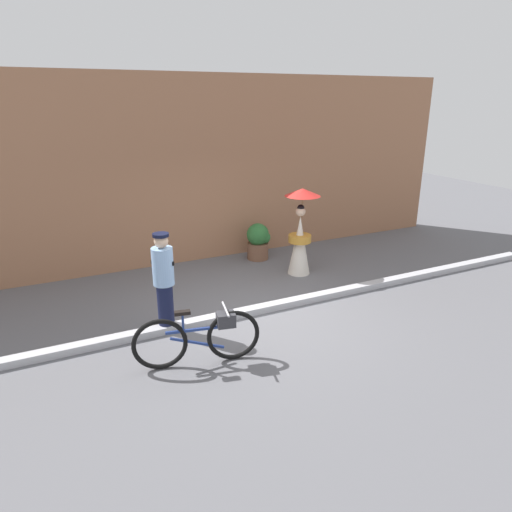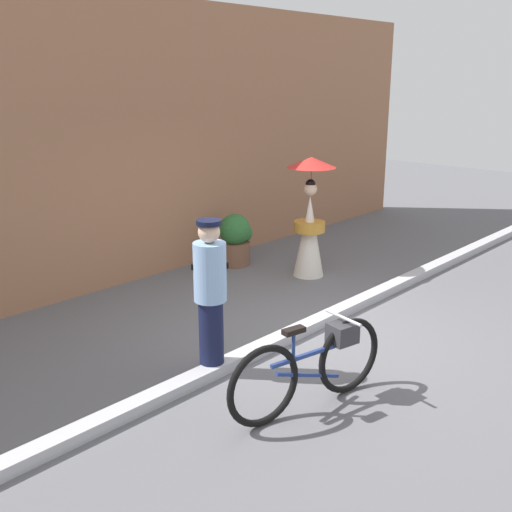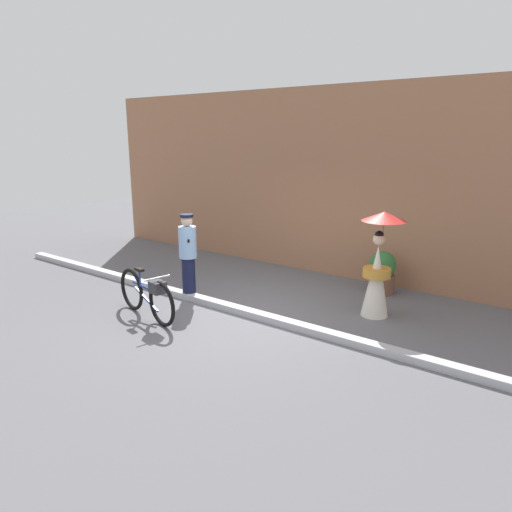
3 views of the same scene
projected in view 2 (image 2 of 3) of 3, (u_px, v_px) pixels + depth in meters
ground_plane at (305, 332)px, 7.51m from camera, size 30.00×30.00×0.00m
building_wall at (132, 142)px, 9.12m from camera, size 14.00×0.40×4.18m
sidewalk_curb at (305, 328)px, 7.49m from camera, size 14.00×0.20×0.12m
bicycle_near_officer at (313, 365)px, 5.71m from camera, size 1.81×0.54×0.87m
person_officer at (210, 294)px, 6.24m from camera, size 0.34×0.34×1.67m
person_with_parasol at (310, 219)px, 9.42m from camera, size 0.76×0.76×1.87m
potted_plant_by_door at (236, 239)px, 10.09m from camera, size 0.54×0.53×0.87m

